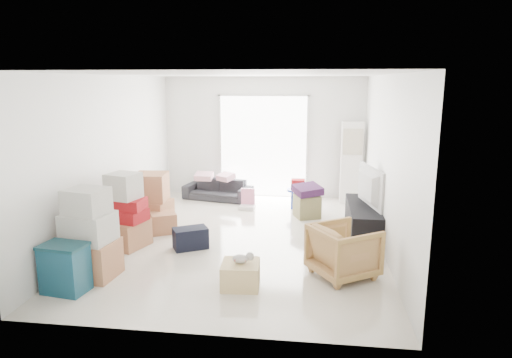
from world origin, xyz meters
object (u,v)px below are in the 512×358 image
Objects in this scene: sofa at (218,186)px; wood_crate at (241,275)px; armchair at (344,248)px; ottoman at (307,206)px; storage_bins at (65,268)px; tv_console at (363,221)px; ac_tower at (351,163)px; television at (364,201)px; kids_table at (298,188)px.

wood_crate is (1.21, -4.31, -0.14)m from sofa.
ottoman is (-0.54, 2.70, -0.18)m from armchair.
storage_bins is at bearing -129.05° from ottoman.
wood_crate is at bearing 11.30° from storage_bins.
tv_console is 2.07× the size of armchair.
ac_tower is 2.28m from television.
sofa is at bearing 78.83° from storage_bins.
wood_crate is at bearing -98.71° from kids_table.
armchair is 1.80× the size of ottoman.
kids_table reaches higher than ottoman.
ottoman is 0.70m from kids_table.
storage_bins is (-3.90, -2.63, -0.30)m from television.
ac_tower is at bearing 14.71° from sofa.
wood_crate is (-1.75, -2.20, -0.46)m from television.
storage_bins is 1.03× the size of kids_table.
ac_tower reaches higher than wood_crate.
storage_bins is at bearing -89.41° from sofa.
armchair is at bearing -44.55° from sofa.
storage_bins is at bearing -168.70° from wood_crate.
television is 1.87× the size of kids_table.
ac_tower reaches higher than ottoman.
ac_tower reaches higher than kids_table.
ac_tower is at bearing -38.97° from armchair.
wood_crate is at bearing 128.59° from television.
ac_tower is at bearing 54.25° from ottoman.
wood_crate is (-0.79, -3.19, -0.06)m from ottoman.
sofa reaches higher than ottoman.
tv_console is 1.39m from ottoman.
kids_table is (-1.16, 1.63, -0.19)m from television.
sofa is 2.29m from ottoman.
sofa is 3.46× the size of ottoman.
television is at bearing 33.95° from storage_bins.
ac_tower is at bearing -11.58° from television.
armchair is (-0.42, -1.70, 0.12)m from tv_console.
tv_console is at bearing -47.53° from armchair.
ottoman is at bearing -125.75° from ac_tower.
storage_bins is 2.20m from wood_crate.
television is at bearing -23.72° from sofa.
ottoman is at bearing 76.13° from wood_crate.
ottoman is 3.29m from wood_crate.
tv_console is 1.76m from armchair.
armchair is (2.54, -3.82, 0.10)m from sofa.
ac_tower is 3.65× the size of wood_crate.
ottoman is at bearing 50.95° from storage_bins.
tv_console is 3.73× the size of ottoman.
armchair is (-0.37, -3.97, -0.48)m from ac_tower.
armchair is 2.76m from ottoman.
kids_table is at bearing 22.62° from television.
television is at bearing 51.44° from wood_crate.
sofa is 4.59m from armchair.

